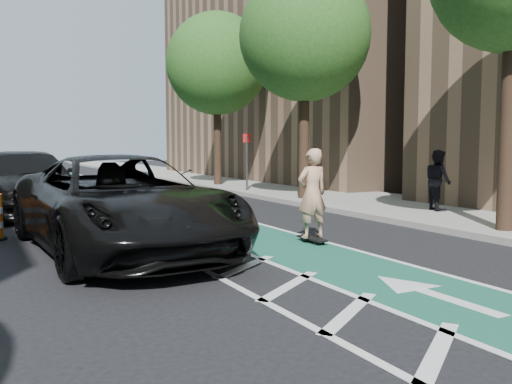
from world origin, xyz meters
TOP-DOWN VIEW (x-y plane):
  - ground at (0.00, 0.00)m, footprint 120.00×120.00m
  - bike_lane at (3.00, 10.00)m, footprint 2.00×90.00m
  - buffer_strip at (1.50, 10.00)m, footprint 1.40×90.00m
  - sidewalk_right at (9.50, 10.00)m, footprint 5.00×90.00m
  - curb_right at (7.05, 10.00)m, footprint 0.12×90.00m
  - building_right_far at (17.50, 20.00)m, footprint 14.00×22.00m
  - tree_r_c at (7.90, 8.00)m, footprint 4.20×4.20m
  - tree_r_d at (7.90, 16.00)m, footprint 4.20×4.20m
  - sign_post at (7.60, 12.00)m, footprint 0.35×0.08m
  - skateboard at (3.70, 1.32)m, footprint 0.25×0.85m
  - skateboarder at (3.70, 1.32)m, footprint 0.68×0.45m
  - suv_near at (0.00, 2.30)m, footprint 3.48×6.81m
  - suv_far at (-1.05, 9.54)m, footprint 3.13×6.53m
  - pedestrian at (9.36, 3.34)m, footprint 0.88×1.00m

SIDE VIEW (x-z plane):
  - ground at x=0.00m, z-range 0.00..0.00m
  - buffer_strip at x=1.50m, z-range 0.00..0.01m
  - bike_lane at x=3.00m, z-range 0.00..0.01m
  - sidewalk_right at x=9.50m, z-range 0.00..0.15m
  - curb_right at x=7.05m, z-range 0.00..0.16m
  - skateboard at x=3.70m, z-range 0.04..0.15m
  - suv_far at x=-1.05m, z-range 0.00..1.83m
  - suv_near at x=0.00m, z-range 0.00..1.84m
  - pedestrian at x=9.36m, z-range 0.15..1.89m
  - skateboarder at x=3.70m, z-range 0.11..1.96m
  - sign_post at x=7.60m, z-range 0.11..2.59m
  - tree_r_c at x=7.90m, z-range 1.82..9.72m
  - tree_r_d at x=7.90m, z-range 1.82..9.72m
  - building_right_far at x=17.50m, z-range 0.00..19.00m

